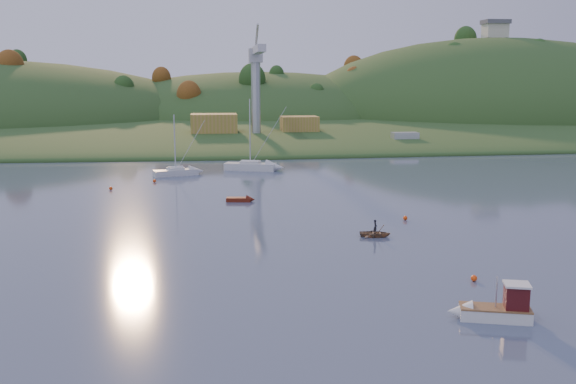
{
  "coord_description": "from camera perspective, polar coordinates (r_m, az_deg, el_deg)",
  "views": [
    {
      "loc": [
        -9.53,
        -33.29,
        15.81
      ],
      "look_at": [
        -1.4,
        31.6,
        4.12
      ],
      "focal_mm": 40.0,
      "sensor_mm": 36.0,
      "label": 1
    }
  ],
  "objects": [
    {
      "name": "fishing_boat",
      "position": [
        45.11,
        17.5,
        -9.85
      ],
      "size": [
        5.61,
        3.13,
        3.42
      ],
      "rotation": [
        0.0,
        0.0,
        2.85
      ],
      "color": "silver",
      "rests_on": "ground"
    },
    {
      "name": "red_tender",
      "position": [
        83.16,
        -3.93,
        -0.67
      ],
      "size": [
        3.83,
        1.8,
        1.25
      ],
      "rotation": [
        0.0,
        0.0,
        -0.15
      ],
      "color": "#5B1B0D",
      "rests_on": "ground"
    },
    {
      "name": "hillside_trees",
      "position": [
        219.07,
        -4.66,
        5.96
      ],
      "size": [
        280.0,
        50.0,
        32.0
      ],
      "primitive_type": null,
      "color": "#1E491A",
      "rests_on": "ground"
    },
    {
      "name": "hilltop_house",
      "position": [
        251.7,
        17.94,
        13.67
      ],
      "size": [
        9.0,
        7.0,
        6.45
      ],
      "color": "beige",
      "rests_on": "hill_right"
    },
    {
      "name": "sailboat_near",
      "position": [
        106.49,
        -9.96,
        1.81
      ],
      "size": [
        7.47,
        4.36,
        9.94
      ],
      "rotation": [
        0.0,
        0.0,
        0.33
      ],
      "color": "silver",
      "rests_on": "ground"
    },
    {
      "name": "ground",
      "position": [
        38.07,
        8.3,
        -14.52
      ],
      "size": [
        500.0,
        500.0,
        0.0
      ],
      "primitive_type": "plane",
      "color": "#3D4F65",
      "rests_on": "ground"
    },
    {
      "name": "buoy_2",
      "position": [
        94.75,
        -15.48,
        0.31
      ],
      "size": [
        0.5,
        0.5,
        0.5
      ],
      "primitive_type": "sphere",
      "color": "#FF480D",
      "rests_on": "ground"
    },
    {
      "name": "buoy_1",
      "position": [
        73.33,
        10.38,
        -2.29
      ],
      "size": [
        0.5,
        0.5,
        0.5
      ],
      "primitive_type": "sphere",
      "color": "#FF480D",
      "rests_on": "ground"
    },
    {
      "name": "work_vessel",
      "position": [
        148.85,
        10.33,
        4.36
      ],
      "size": [
        13.95,
        5.42,
        3.54
      ],
      "rotation": [
        0.0,
        0.0,
        0.04
      ],
      "color": "slate",
      "rests_on": "ground"
    },
    {
      "name": "paddler",
      "position": [
        65.2,
        7.77,
        -3.32
      ],
      "size": [
        0.47,
        0.61,
        1.5
      ],
      "primitive_type": "imported",
      "rotation": [
        0.0,
        0.0,
        1.35
      ],
      "color": "black",
      "rests_on": "ground"
    },
    {
      "name": "shore_slope",
      "position": [
        199.15,
        -4.4,
        5.55
      ],
      "size": [
        640.0,
        150.0,
        7.0
      ],
      "primitive_type": "ellipsoid",
      "color": "#24451B",
      "rests_on": "ground"
    },
    {
      "name": "dock_crane",
      "position": [
        152.12,
        -2.84,
        10.64
      ],
      "size": [
        3.2,
        28.0,
        20.3
      ],
      "color": "#B7B7BC",
      "rests_on": "wharf"
    },
    {
      "name": "buoy_0",
      "position": [
        52.96,
        16.21,
        -7.37
      ],
      "size": [
        0.5,
        0.5,
        0.5
      ],
      "primitive_type": "sphere",
      "color": "#FF480D",
      "rests_on": "ground"
    },
    {
      "name": "hill_right",
      "position": [
        251.58,
        17.53,
        6.07
      ],
      "size": [
        150.0,
        130.0,
        60.0
      ],
      "primitive_type": "ellipsoid",
      "color": "#24451B",
      "rests_on": "ground"
    },
    {
      "name": "shed_west",
      "position": [
        156.68,
        -6.6,
        6.04
      ],
      "size": [
        11.0,
        8.0,
        4.8
      ],
      "primitive_type": "cube",
      "color": "olive",
      "rests_on": "wharf"
    },
    {
      "name": "buoy_3",
      "position": [
        100.2,
        -11.78,
        0.99
      ],
      "size": [
        0.5,
        0.5,
        0.5
      ],
      "primitive_type": "sphere",
      "color": "#FF480D",
      "rests_on": "ground"
    },
    {
      "name": "far_shore",
      "position": [
        263.93,
        -5.1,
        6.66
      ],
      "size": [
        620.0,
        220.0,
        1.5
      ],
      "primitive_type": "cube",
      "color": "#24451B",
      "rests_on": "ground"
    },
    {
      "name": "shed_east",
      "position": [
        159.3,
        1.01,
        6.03
      ],
      "size": [
        9.0,
        7.0,
        4.0
      ],
      "primitive_type": "cube",
      "color": "olive",
      "rests_on": "wharf"
    },
    {
      "name": "hill_center",
      "position": [
        244.58,
        -2.56,
        6.42
      ],
      "size": [
        140.0,
        120.0,
        36.0
      ],
      "primitive_type": "ellipsoid",
      "color": "#24451B",
      "rests_on": "ground"
    },
    {
      "name": "wharf",
      "position": [
        156.65,
        -1.8,
        4.78
      ],
      "size": [
        42.0,
        16.0,
        2.4
      ],
      "primitive_type": "cube",
      "color": "slate",
      "rests_on": "ground"
    },
    {
      "name": "sailboat_far",
      "position": [
        111.18,
        -3.37,
        2.35
      ],
      "size": [
        9.2,
        5.28,
        12.23
      ],
      "rotation": [
        0.0,
        0.0,
        -0.32
      ],
      "color": "silver",
      "rests_on": "ground"
    },
    {
      "name": "canoe",
      "position": [
        65.3,
        7.76,
        -3.68
      ],
      "size": [
        3.55,
        2.87,
        0.65
      ],
      "primitive_type": "imported",
      "rotation": [
        0.0,
        0.0,
        1.35
      ],
      "color": "#86684A",
      "rests_on": "ground"
    }
  ]
}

